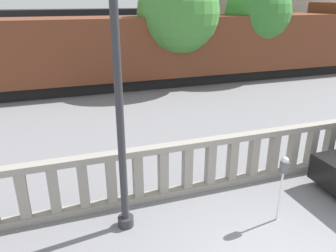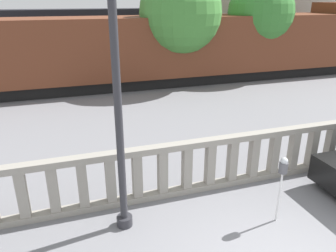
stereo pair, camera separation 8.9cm
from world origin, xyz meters
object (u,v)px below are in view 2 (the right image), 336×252
object	(u,v)px
lamppost	(115,49)
tree_right	(180,13)
tree_left	(261,13)
train_far	(45,33)
train_near	(160,49)
parking_meter	(283,171)

from	to	relation	value
lamppost	tree_right	distance (m)	11.32
lamppost	tree_left	world-z (taller)	lamppost
train_far	tree_left	bearing A→B (deg)	-42.58
lamppost	train_near	distance (m)	11.76
train_near	tree_right	bearing A→B (deg)	-40.22
tree_right	lamppost	bearing A→B (deg)	-115.59
train_near	tree_left	size ratio (longest dim) A/B	5.07
train_far	tree_left	xyz separation A→B (m)	(11.36, -10.44, 1.66)
train_far	lamppost	bearing A→B (deg)	-85.42
tree_right	tree_left	bearing A→B (deg)	6.03
lamppost	train_near	size ratio (longest dim) A/B	0.25
tree_right	train_near	bearing A→B (deg)	139.78
tree_left	train_near	bearing A→B (deg)	178.01
lamppost	parking_meter	world-z (taller)	lamppost
train_near	train_far	bearing A→B (deg)	119.35
parking_meter	train_far	world-z (taller)	train_far
tree_right	parking_meter	bearing A→B (deg)	-99.98
train_near	tree_right	world-z (taller)	tree_right
lamppost	tree_right	world-z (taller)	lamppost
parking_meter	tree_left	world-z (taller)	tree_left
lamppost	tree_left	bearing A→B (deg)	47.95
parking_meter	tree_right	bearing A→B (deg)	80.02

